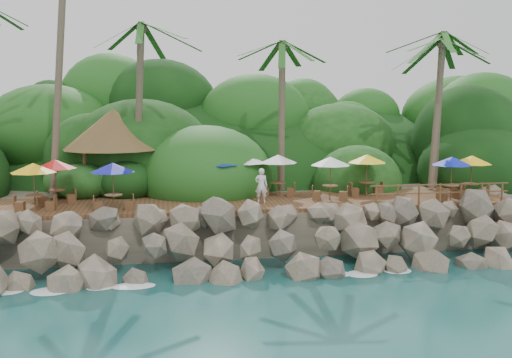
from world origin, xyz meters
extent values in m
plane|color=#19514F|center=(0.00, 0.00, 0.00)|extent=(140.00, 140.00, 0.00)
cube|color=gray|center=(0.00, 16.00, 1.05)|extent=(32.00, 25.20, 2.10)
ellipsoid|color=#143811|center=(0.00, 23.50, 0.00)|extent=(44.80, 28.00, 15.40)
cube|color=brown|center=(0.00, 6.00, 2.20)|extent=(26.00, 5.00, 0.20)
ellipsoid|color=white|center=(-9.00, 0.30, 0.03)|extent=(1.20, 0.80, 0.06)
ellipsoid|color=white|center=(-6.00, 0.30, 0.03)|extent=(1.20, 0.80, 0.06)
ellipsoid|color=white|center=(-3.00, 0.30, 0.03)|extent=(1.20, 0.80, 0.06)
ellipsoid|color=white|center=(0.00, 0.30, 0.03)|extent=(1.20, 0.80, 0.06)
ellipsoid|color=white|center=(3.00, 0.30, 0.03)|extent=(1.20, 0.80, 0.06)
ellipsoid|color=white|center=(6.00, 0.30, 0.03)|extent=(1.20, 0.80, 0.06)
ellipsoid|color=white|center=(9.00, 0.30, 0.03)|extent=(1.20, 0.80, 0.06)
cylinder|color=brown|center=(-9.76, 8.88, 9.18)|extent=(1.41, 2.26, 13.67)
cylinder|color=brown|center=(-5.83, 9.15, 6.80)|extent=(1.00, 1.37, 8.98)
ellipsoid|color=#23601E|center=(-5.83, 9.15, 11.29)|extent=(6.00, 6.00, 2.40)
cylinder|color=brown|center=(1.92, 8.93, 6.38)|extent=(0.49, 0.80, 8.17)
ellipsoid|color=#23601E|center=(1.92, 8.93, 10.46)|extent=(6.00, 6.00, 2.40)
cylinder|color=brown|center=(10.92, 8.58, 6.77)|extent=(1.53, 1.74, 8.86)
ellipsoid|color=#23601E|center=(10.92, 8.58, 11.24)|extent=(6.00, 6.00, 2.40)
cylinder|color=brown|center=(11.00, 8.65, 6.50)|extent=(0.59, 1.04, 8.40)
ellipsoid|color=#23601E|center=(11.00, 8.65, 10.69)|extent=(6.00, 6.00, 2.40)
cylinder|color=brown|center=(-8.64, 8.37, 3.50)|extent=(0.16, 0.16, 2.40)
cylinder|color=brown|center=(-5.84, 8.37, 3.50)|extent=(0.16, 0.16, 2.40)
cylinder|color=brown|center=(-8.64, 11.17, 3.50)|extent=(0.16, 0.16, 2.40)
cylinder|color=brown|center=(-5.84, 11.17, 3.50)|extent=(0.16, 0.16, 2.40)
cone|color=brown|center=(-7.24, 9.77, 5.80)|extent=(5.45, 5.45, 2.20)
cylinder|color=brown|center=(1.37, 7.18, 2.66)|extent=(0.08, 0.08, 0.72)
cylinder|color=brown|center=(1.37, 7.18, 3.03)|extent=(0.82, 0.82, 0.05)
cylinder|color=brown|center=(1.37, 7.18, 3.37)|extent=(0.05, 0.05, 2.13)
cone|color=silver|center=(1.37, 7.18, 4.29)|extent=(2.04, 2.04, 0.44)
cube|color=brown|center=(0.71, 7.32, 2.52)|extent=(0.48, 0.48, 0.45)
cube|color=brown|center=(2.04, 7.04, 2.52)|extent=(0.48, 0.48, 0.45)
cylinder|color=brown|center=(-6.89, 4.44, 2.66)|extent=(0.08, 0.08, 0.72)
cylinder|color=brown|center=(-6.89, 4.44, 3.03)|extent=(0.82, 0.82, 0.05)
cylinder|color=brown|center=(-6.89, 4.44, 3.37)|extent=(0.05, 0.05, 2.13)
cone|color=#0B0E97|center=(-6.89, 4.44, 4.29)|extent=(2.04, 2.04, 0.44)
cube|color=brown|center=(-7.56, 4.38, 2.52)|extent=(0.44, 0.44, 0.45)
cube|color=brown|center=(-6.21, 4.49, 2.52)|extent=(0.44, 0.44, 0.45)
cylinder|color=brown|center=(11.19, 5.08, 2.66)|extent=(0.08, 0.08, 0.72)
cylinder|color=brown|center=(11.19, 5.08, 3.03)|extent=(0.82, 0.82, 0.05)
cylinder|color=brown|center=(11.19, 5.08, 3.37)|extent=(0.05, 0.05, 2.13)
cone|color=yellow|center=(11.19, 5.08, 4.29)|extent=(2.04, 2.04, 0.44)
cube|color=brown|center=(10.53, 5.25, 2.52)|extent=(0.50, 0.50, 0.45)
cube|color=brown|center=(11.85, 4.92, 2.52)|extent=(0.50, 0.50, 0.45)
cylinder|color=brown|center=(9.87, 4.68, 2.66)|extent=(0.08, 0.08, 0.72)
cylinder|color=brown|center=(9.87, 4.68, 3.03)|extent=(0.82, 0.82, 0.05)
cylinder|color=brown|center=(9.87, 4.68, 3.37)|extent=(0.05, 0.05, 2.13)
cone|color=#0D1DB1|center=(9.87, 4.68, 4.29)|extent=(2.04, 2.04, 0.44)
cube|color=brown|center=(9.25, 4.40, 2.52)|extent=(0.54, 0.54, 0.45)
cube|color=brown|center=(10.49, 4.96, 2.52)|extent=(0.54, 0.54, 0.45)
cylinder|color=brown|center=(-9.76, 6.41, 2.66)|extent=(0.08, 0.08, 0.72)
cylinder|color=brown|center=(-9.76, 6.41, 3.03)|extent=(0.82, 0.82, 0.05)
cylinder|color=brown|center=(-9.76, 6.41, 3.37)|extent=(0.05, 0.05, 2.13)
cone|color=red|center=(-9.76, 6.41, 4.29)|extent=(2.04, 2.04, 0.44)
cube|color=brown|center=(-10.40, 6.19, 2.52)|extent=(0.52, 0.52, 0.45)
cube|color=brown|center=(-9.11, 6.64, 2.52)|extent=(0.52, 0.52, 0.45)
cylinder|color=brown|center=(-1.70, 6.82, 2.66)|extent=(0.08, 0.08, 0.72)
cylinder|color=brown|center=(-1.70, 6.82, 3.03)|extent=(0.82, 0.82, 0.05)
cylinder|color=brown|center=(-1.70, 6.82, 3.37)|extent=(0.05, 0.05, 2.13)
cone|color=#0C289C|center=(-1.70, 6.82, 4.29)|extent=(2.04, 2.04, 0.44)
cube|color=brown|center=(-2.34, 7.05, 2.52)|extent=(0.52, 0.52, 0.45)
cube|color=brown|center=(-1.06, 6.60, 2.52)|extent=(0.52, 0.52, 0.45)
cylinder|color=brown|center=(3.76, 5.61, 2.66)|extent=(0.08, 0.08, 0.72)
cylinder|color=brown|center=(3.76, 5.61, 3.03)|extent=(0.82, 0.82, 0.05)
cylinder|color=brown|center=(3.76, 5.61, 3.37)|extent=(0.05, 0.05, 2.13)
cone|color=white|center=(3.76, 5.61, 4.29)|extent=(2.04, 2.04, 0.44)
cube|color=brown|center=(3.11, 5.83, 2.52)|extent=(0.52, 0.52, 0.45)
cube|color=brown|center=(4.40, 5.39, 2.52)|extent=(0.52, 0.52, 0.45)
cylinder|color=brown|center=(-0.30, 7.35, 2.66)|extent=(0.08, 0.08, 0.72)
cylinder|color=brown|center=(-0.30, 7.35, 3.03)|extent=(0.82, 0.82, 0.05)
cylinder|color=brown|center=(-0.30, 7.35, 3.37)|extent=(0.05, 0.05, 2.13)
cone|color=white|center=(-0.30, 7.35, 4.29)|extent=(2.04, 2.04, 0.44)
cube|color=brown|center=(-0.98, 7.41, 2.52)|extent=(0.44, 0.44, 0.45)
cube|color=brown|center=(0.37, 7.29, 2.52)|extent=(0.44, 0.44, 0.45)
cylinder|color=brown|center=(-10.43, 4.85, 2.66)|extent=(0.08, 0.08, 0.72)
cylinder|color=brown|center=(-10.43, 4.85, 3.03)|extent=(0.82, 0.82, 0.05)
cylinder|color=brown|center=(-10.43, 4.85, 3.37)|extent=(0.05, 0.05, 2.13)
cone|color=yellow|center=(-10.43, 4.85, 4.29)|extent=(2.04, 2.04, 0.44)
cube|color=brown|center=(-11.11, 4.88, 2.52)|extent=(0.42, 0.42, 0.45)
cube|color=brown|center=(-9.75, 4.83, 2.52)|extent=(0.42, 0.42, 0.45)
cylinder|color=brown|center=(6.03, 6.53, 2.66)|extent=(0.08, 0.08, 0.72)
cylinder|color=brown|center=(6.03, 6.53, 3.03)|extent=(0.82, 0.82, 0.05)
cylinder|color=brown|center=(6.03, 6.53, 3.37)|extent=(0.05, 0.05, 2.13)
cone|color=yellow|center=(6.03, 6.53, 4.29)|extent=(2.04, 2.04, 0.44)
cube|color=brown|center=(5.35, 6.50, 2.52)|extent=(0.43, 0.43, 0.45)
cube|color=brown|center=(6.71, 6.56, 2.52)|extent=(0.43, 0.43, 0.45)
cylinder|color=brown|center=(5.46, 3.65, 2.80)|extent=(0.10, 0.10, 1.00)
cylinder|color=brown|center=(6.56, 3.65, 2.80)|extent=(0.10, 0.10, 1.00)
cylinder|color=brown|center=(7.66, 3.65, 2.80)|extent=(0.10, 0.10, 1.00)
cylinder|color=brown|center=(8.76, 3.65, 2.80)|extent=(0.10, 0.10, 1.00)
cylinder|color=brown|center=(9.86, 3.65, 2.80)|extent=(0.10, 0.10, 1.00)
cylinder|color=brown|center=(10.96, 3.65, 2.80)|extent=(0.10, 0.10, 1.00)
cylinder|color=brown|center=(12.06, 3.65, 2.80)|extent=(0.10, 0.10, 1.00)
cube|color=brown|center=(8.76, 3.65, 3.25)|extent=(7.20, 0.06, 0.06)
cube|color=brown|center=(8.76, 3.65, 2.85)|extent=(7.20, 0.06, 0.06)
imported|color=white|center=(0.15, 5.29, 3.16)|extent=(0.71, 0.56, 1.73)
camera|label=1|loc=(-4.58, -22.16, 7.24)|focal=40.10mm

